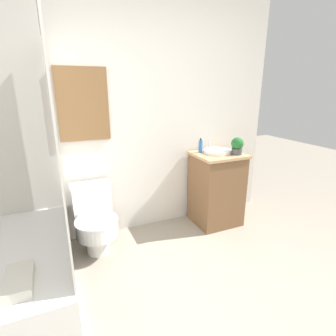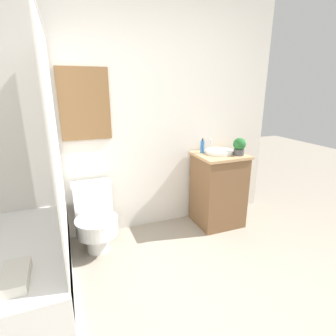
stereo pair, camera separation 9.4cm
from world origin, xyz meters
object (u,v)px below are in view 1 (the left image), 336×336
object	(u,v)px
sink	(217,151)
potted_plant	(237,146)
toilet	(95,218)
soap_bottle	(201,146)

from	to	relation	value
sink	potted_plant	world-z (taller)	potted_plant
sink	potted_plant	distance (m)	0.23
toilet	soap_bottle	distance (m)	1.37
soap_bottle	potted_plant	size ratio (longest dim) A/B	0.86
toilet	soap_bottle	world-z (taller)	soap_bottle
toilet	potted_plant	bearing A→B (deg)	-4.32
toilet	soap_bottle	bearing A→B (deg)	5.38
soap_bottle	potted_plant	world-z (taller)	potted_plant
soap_bottle	toilet	bearing A→B (deg)	-174.62
toilet	potted_plant	size ratio (longest dim) A/B	3.45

